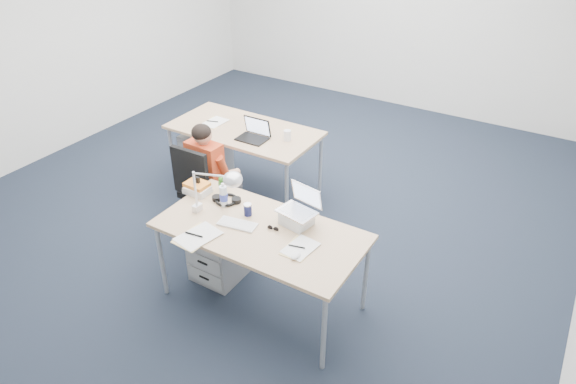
{
  "coord_description": "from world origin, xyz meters",
  "views": [
    {
      "loc": [
        2.6,
        -3.75,
        3.04
      ],
      "look_at": [
        0.77,
        -0.75,
        0.85
      ],
      "focal_mm": 32.0,
      "sensor_mm": 36.0,
      "label": 1
    }
  ],
  "objects": [
    {
      "name": "floor",
      "position": [
        0.0,
        0.0,
        0.0
      ],
      "size": [
        7.0,
        7.0,
        0.0
      ],
      "primitive_type": "plane",
      "color": "black",
      "rests_on": "ground"
    },
    {
      "name": "room",
      "position": [
        0.0,
        0.0,
        1.71
      ],
      "size": [
        6.02,
        7.02,
        2.8
      ],
      "color": "silver",
      "rests_on": "ground"
    },
    {
      "name": "desk_near",
      "position": [
        0.77,
        -1.16,
        0.68
      ],
      "size": [
        1.6,
        0.8,
        0.73
      ],
      "color": "tan",
      "rests_on": "ground"
    },
    {
      "name": "desk_far",
      "position": [
        -0.4,
        0.25,
        0.68
      ],
      "size": [
        1.6,
        0.8,
        0.73
      ],
      "color": "tan",
      "rests_on": "ground"
    },
    {
      "name": "office_chair",
      "position": [
        -0.27,
        -0.59,
        0.27
      ],
      "size": [
        0.61,
        0.61,
        0.96
      ],
      "rotation": [
        0.0,
        0.0,
        0.01
      ],
      "color": "black",
      "rests_on": "ground"
    },
    {
      "name": "seated_person",
      "position": [
        -0.26,
        -0.43,
        0.56
      ],
      "size": [
        0.35,
        0.61,
        1.12
      ],
      "rotation": [
        0.0,
        0.0,
        -0.05
      ],
      "color": "#BE3B1B",
      "rests_on": "ground"
    },
    {
      "name": "drawer_pedestal_near",
      "position": [
        0.27,
        -1.04,
        0.28
      ],
      "size": [
        0.4,
        0.5,
        0.55
      ],
      "primitive_type": "cube",
      "color": "gray",
      "rests_on": "ground"
    },
    {
      "name": "drawer_pedestal_far",
      "position": [
        -0.95,
        0.25,
        0.28
      ],
      "size": [
        0.4,
        0.5,
        0.55
      ],
      "primitive_type": "cube",
      "color": "gray",
      "rests_on": "ground"
    },
    {
      "name": "silver_laptop",
      "position": [
        0.97,
        -0.95,
        0.88
      ],
      "size": [
        0.32,
        0.27,
        0.3
      ],
      "primitive_type": null,
      "rotation": [
        0.0,
        0.0,
        -0.18
      ],
      "color": "silver",
      "rests_on": "desk_near"
    },
    {
      "name": "wireless_keyboard",
      "position": [
        0.58,
        -1.2,
        0.74
      ],
      "size": [
        0.32,
        0.18,
        0.02
      ],
      "primitive_type": "cube",
      "rotation": [
        0.0,
        0.0,
        0.18
      ],
      "color": "white",
      "rests_on": "desk_near"
    },
    {
      "name": "computer_mouse",
      "position": [
        1.17,
        -1.31,
        0.75
      ],
      "size": [
        0.06,
        0.09,
        0.03
      ],
      "primitive_type": "ellipsoid",
      "rotation": [
        0.0,
        0.0,
        -0.0
      ],
      "color": "white",
      "rests_on": "desk_near"
    },
    {
      "name": "headphones",
      "position": [
        0.31,
        -0.98,
        0.75
      ],
      "size": [
        0.3,
        0.27,
        0.04
      ],
      "primitive_type": null,
      "rotation": [
        0.0,
        0.0,
        0.35
      ],
      "color": "black",
      "rests_on": "desk_near"
    },
    {
      "name": "can_koozie",
      "position": [
        0.57,
        -1.05,
        0.78
      ],
      "size": [
        0.08,
        0.08,
        0.1
      ],
      "primitive_type": "cylinder",
      "rotation": [
        0.0,
        0.0,
        0.35
      ],
      "color": "#151944",
      "rests_on": "desk_near"
    },
    {
      "name": "water_bottle",
      "position": [
        0.33,
        -1.04,
        0.83
      ],
      "size": [
        0.08,
        0.08,
        0.21
      ],
      "primitive_type": "cylinder",
      "rotation": [
        0.0,
        0.0,
        -0.37
      ],
      "color": "silver",
      "rests_on": "desk_near"
    },
    {
      "name": "bear_figurine",
      "position": [
        0.17,
        -0.86,
        0.8
      ],
      "size": [
        0.08,
        0.07,
        0.14
      ],
      "primitive_type": null,
      "rotation": [
        0.0,
        0.0,
        0.22
      ],
      "color": "#1E651A",
      "rests_on": "desk_near"
    },
    {
      "name": "book_stack",
      "position": [
        0.02,
        -1.0,
        0.78
      ],
      "size": [
        0.25,
        0.23,
        0.09
      ],
      "primitive_type": "cube",
      "rotation": [
        0.0,
        0.0,
        0.4
      ],
      "color": "silver",
      "rests_on": "desk_near"
    },
    {
      "name": "cordless_phone",
      "position": [
        0.02,
        -0.98,
        0.8
      ],
      "size": [
        0.04,
        0.03,
        0.15
      ],
      "primitive_type": "cube",
      "rotation": [
        0.0,
        0.0,
        -0.04
      ],
      "color": "black",
      "rests_on": "desk_near"
    },
    {
      "name": "papers_left",
      "position": [
        0.41,
        -1.49,
        0.74
      ],
      "size": [
        0.27,
        0.35,
        0.01
      ],
      "primitive_type": "cube",
      "rotation": [
        0.0,
        0.0,
        -0.16
      ],
      "color": "#EBCE88",
      "rests_on": "desk_near"
    },
    {
      "name": "papers_right",
      "position": [
        1.14,
        -1.21,
        0.73
      ],
      "size": [
        0.2,
        0.28,
        0.01
      ],
      "primitive_type": "cube",
      "rotation": [
        0.0,
        0.0,
        -0.06
      ],
      "color": "#EBCE88",
      "rests_on": "desk_near"
    },
    {
      "name": "sunglasses",
      "position": [
        0.85,
        -1.11,
        0.74
      ],
      "size": [
        0.1,
        0.05,
        0.02
      ],
      "primitive_type": null,
      "rotation": [
        0.0,
        0.0,
        0.1
      ],
      "color": "black",
      "rests_on": "desk_near"
    },
    {
      "name": "desk_lamp",
      "position": [
        0.34,
        -1.21,
        0.97
      ],
      "size": [
        0.45,
        0.27,
        0.49
      ],
      "primitive_type": null,
      "rotation": [
        0.0,
        0.0,
        -0.29
      ],
      "color": "silver",
      "rests_on": "desk_near"
    },
    {
      "name": "dark_laptop",
      "position": [
        -0.17,
        0.08,
        0.84
      ],
      "size": [
        0.31,
        0.3,
        0.22
      ],
      "primitive_type": null,
      "rotation": [
        0.0,
        0.0,
        0.01
      ],
      "color": "black",
      "rests_on": "desk_far"
    },
    {
      "name": "far_cup",
      "position": [
        0.14,
        0.26,
        0.78
      ],
      "size": [
        0.08,
        0.08,
        0.11
      ],
      "primitive_type": "cylinder",
      "rotation": [
        0.0,
        0.0,
        -0.05
      ],
      "color": "white",
      "rests_on": "desk_far"
    },
    {
      "name": "far_papers",
      "position": [
        -0.77,
        0.2,
        0.73
      ],
      "size": [
        0.2,
        0.28,
        0.01
      ],
      "primitive_type": "cube",
      "rotation": [
        0.0,
        0.0,
        0.01
      ],
      "color": "white",
      "rests_on": "desk_far"
    }
  ]
}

